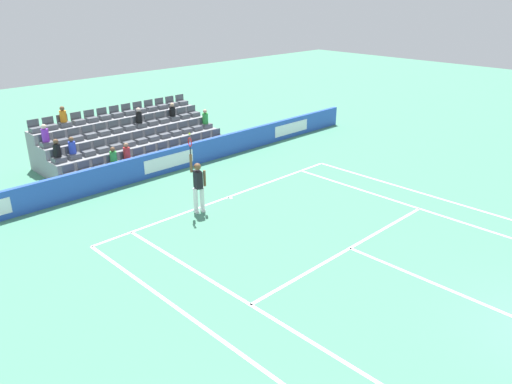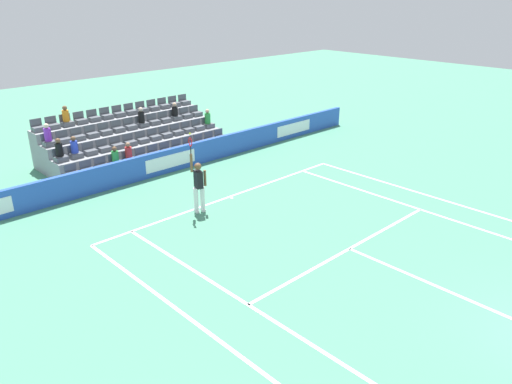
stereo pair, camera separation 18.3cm
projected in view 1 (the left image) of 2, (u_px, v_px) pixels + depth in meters
line_baseline at (228, 197)px, 18.47m from camera, size 10.97×0.10×0.01m
line_service at (350, 248)px, 14.84m from camera, size 8.23×0.10×0.01m
line_centre_service at (453, 291)px, 12.72m from camera, size 0.10×6.40×0.01m
line_singles_sideline_left at (264, 313)px, 11.88m from camera, size 0.10×11.89×0.01m
line_singles_sideline_right at (431, 212)px, 17.20m from camera, size 0.10×11.89×0.01m
line_doubles_sideline_left at (220, 339)px, 10.99m from camera, size 0.10×11.89×0.01m
line_doubles_sideline_right at (450, 201)px, 18.08m from camera, size 0.10×11.89×0.01m
line_centre_mark at (230, 198)px, 18.41m from camera, size 0.10×0.20×0.01m
sponsor_barrier at (168, 161)px, 20.81m from camera, size 22.84×0.22×0.99m
tennis_player at (198, 185)px, 16.88m from camera, size 0.51×0.42×2.85m
stadium_stand at (130, 142)px, 22.68m from camera, size 8.06×3.80×2.56m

